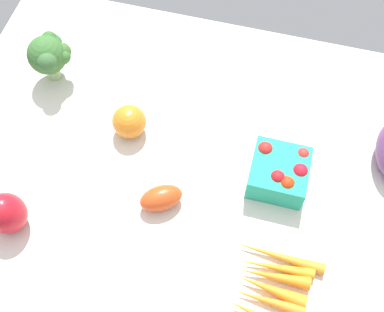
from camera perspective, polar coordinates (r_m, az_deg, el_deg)
name	(u,v)px	position (r cm, az deg, el deg)	size (l,w,h in cm)	color
tablecloth	(192,163)	(99.07, 0.00, -0.83)	(104.00, 76.00, 2.00)	silver
heirloom_tomato_orange	(129,121)	(99.61, -7.37, 4.04)	(6.97, 6.97, 6.97)	orange
broccoli_head	(49,55)	(108.71, -16.38, 11.34)	(9.04, 10.15, 11.21)	#97BB7E
roma_tomato	(161,198)	(92.18, -3.64, -4.95)	(8.24, 4.80, 4.80)	#D4471B
berry_basket	(279,172)	(94.63, 10.22, -1.90)	(10.83, 10.83, 7.18)	teal
carrot_bunch	(272,287)	(89.06, 9.40, -14.89)	(16.63, 15.53, 2.69)	orange
bell_pepper_red	(7,213)	(94.60, -20.92, -6.31)	(7.19, 7.19, 9.20)	red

